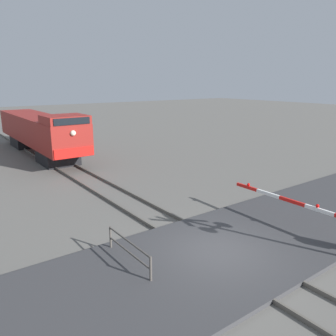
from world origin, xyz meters
TOP-DOWN VIEW (x-y plane):
  - ground_plane at (0.00, 0.00)m, footprint 160.00×160.00m
  - rail_track_left at (-0.72, 0.00)m, footprint 0.08×80.00m
  - rail_track_right at (0.72, 0.00)m, footprint 0.08×80.00m
  - road_surface at (0.00, 0.00)m, footprint 36.00×5.72m
  - locomotive at (0.00, 20.83)m, footprint 2.81×15.51m
  - guard_railing at (-2.97, 1.18)m, footprint 0.08×2.68m

SIDE VIEW (x-z plane):
  - ground_plane at x=0.00m, z-range 0.00..0.00m
  - rail_track_left at x=-0.72m, z-range 0.00..0.15m
  - rail_track_right at x=0.72m, z-range 0.00..0.15m
  - road_surface at x=0.00m, z-range 0.00..0.15m
  - guard_railing at x=-2.97m, z-range 0.15..1.10m
  - locomotive at x=0.00m, z-range 0.07..3.80m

